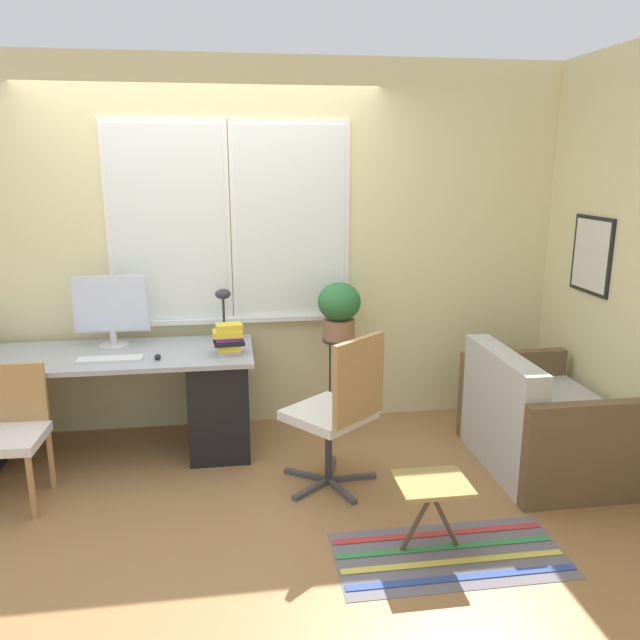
# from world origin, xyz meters

# --- Properties ---
(ground_plane) EXTENTS (14.00, 14.00, 0.00)m
(ground_plane) POSITION_xyz_m (0.00, 0.00, 0.00)
(ground_plane) COLOR #9E7042
(wall_back_with_window) EXTENTS (9.00, 0.12, 2.70)m
(wall_back_with_window) POSITION_xyz_m (0.01, 0.81, 1.36)
(wall_back_with_window) COLOR beige
(wall_back_with_window) RESTS_ON ground_plane
(wall_right_with_picture) EXTENTS (0.08, 9.00, 2.70)m
(wall_right_with_picture) POSITION_xyz_m (2.66, 0.00, 1.35)
(wall_right_with_picture) COLOR beige
(wall_right_with_picture) RESTS_ON ground_plane
(desk) EXTENTS (2.12, 0.74, 0.72)m
(desk) POSITION_xyz_m (-0.78, 0.37, 0.39)
(desk) COLOR #9EA3A8
(desk) RESTS_ON ground_plane
(monitor) EXTENTS (0.51, 0.20, 0.50)m
(monitor) POSITION_xyz_m (-0.67, 0.53, 0.99)
(monitor) COLOR silver
(monitor) RESTS_ON desk
(keyboard) EXTENTS (0.41, 0.12, 0.02)m
(keyboard) POSITION_xyz_m (-0.64, 0.20, 0.73)
(keyboard) COLOR silver
(keyboard) RESTS_ON desk
(mouse) EXTENTS (0.04, 0.07, 0.03)m
(mouse) POSITION_xyz_m (-0.34, 0.19, 0.74)
(mouse) COLOR black
(mouse) RESTS_ON desk
(desk_lamp) EXTENTS (0.16, 0.16, 0.38)m
(desk_lamp) POSITION_xyz_m (0.10, 0.58, 0.98)
(desk_lamp) COLOR #2D2D33
(desk_lamp) RESTS_ON desk
(book_stack) EXTENTS (0.21, 0.19, 0.21)m
(book_stack) POSITION_xyz_m (0.13, 0.25, 0.83)
(book_stack) COLOR white
(book_stack) RESTS_ON desk
(desk_chair_wooden) EXTENTS (0.42, 0.43, 0.81)m
(desk_chair_wooden) POSITION_xyz_m (-1.17, -0.19, 0.44)
(desk_chair_wooden) COLOR #B2844C
(desk_chair_wooden) RESTS_ON ground_plane
(office_chair_swivel) EXTENTS (0.64, 0.65, 1.00)m
(office_chair_swivel) POSITION_xyz_m (0.77, -0.33, 0.52)
(office_chair_swivel) COLOR #47474C
(office_chair_swivel) RESTS_ON ground_plane
(couch_loveseat) EXTENTS (0.79, 1.11, 0.80)m
(couch_loveseat) POSITION_xyz_m (2.14, -0.23, 0.29)
(couch_loveseat) COLOR beige
(couch_loveseat) RESTS_ON ground_plane
(plant_stand) EXTENTS (0.24, 0.24, 0.73)m
(plant_stand) POSITION_xyz_m (0.92, 0.49, 0.62)
(plant_stand) COLOR #333338
(plant_stand) RESTS_ON ground_plane
(potted_plant) EXTENTS (0.31, 0.31, 0.42)m
(potted_plant) POSITION_xyz_m (0.92, 0.49, 0.96)
(potted_plant) COLOR #9E6B4C
(potted_plant) RESTS_ON plant_stand
(floor_rug_striped) EXTENTS (1.19, 0.56, 0.01)m
(floor_rug_striped) POSITION_xyz_m (1.22, -1.11, 0.00)
(floor_rug_striped) COLOR slate
(floor_rug_striped) RESTS_ON ground_plane
(folding_stool) EXTENTS (0.37, 0.31, 0.40)m
(folding_stool) POSITION_xyz_m (1.14, -1.03, 0.35)
(folding_stool) COLOR olive
(folding_stool) RESTS_ON ground_plane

